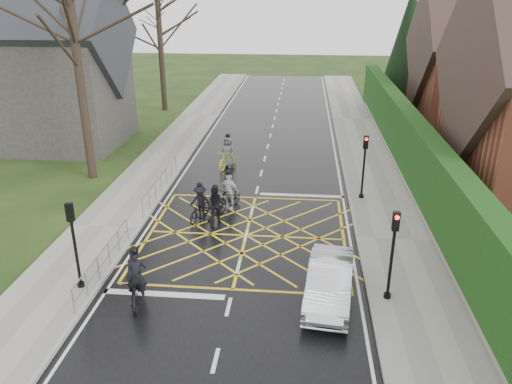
% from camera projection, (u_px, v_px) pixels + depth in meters
% --- Properties ---
extents(ground, '(120.00, 120.00, 0.00)m').
position_uv_depth(ground, '(246.00, 236.00, 20.60)').
color(ground, black).
rests_on(ground, ground).
extents(road, '(9.00, 80.00, 0.01)m').
position_uv_depth(road, '(246.00, 235.00, 20.60)').
color(road, black).
rests_on(road, ground).
extents(sidewalk_right, '(3.00, 80.00, 0.15)m').
position_uv_depth(sidewalk_right, '(394.00, 240.00, 20.05)').
color(sidewalk_right, gray).
rests_on(sidewalk_right, ground).
extents(sidewalk_left, '(3.00, 80.00, 0.15)m').
position_uv_depth(sidewalk_left, '(105.00, 228.00, 21.10)').
color(sidewalk_left, gray).
rests_on(sidewalk_left, ground).
extents(stone_wall, '(0.50, 38.00, 0.70)m').
position_uv_depth(stone_wall, '(411.00, 182.00, 25.32)').
color(stone_wall, slate).
rests_on(stone_wall, ground).
extents(hedge, '(0.90, 38.00, 2.80)m').
position_uv_depth(hedge, '(415.00, 149.00, 24.66)').
color(hedge, black).
rests_on(hedge, stone_wall).
extents(house_far, '(9.80, 8.80, 10.30)m').
position_uv_depth(house_far, '(488.00, 68.00, 34.24)').
color(house_far, brown).
rests_on(house_far, ground).
extents(conifer, '(4.60, 4.60, 10.00)m').
position_uv_depth(conifer, '(408.00, 45.00, 41.71)').
color(conifer, black).
rests_on(conifer, ground).
extents(church, '(8.80, 7.80, 11.00)m').
position_uv_depth(church, '(51.00, 67.00, 30.95)').
color(church, '#2D2B28').
rests_on(church, ground).
extents(tree_near, '(9.24, 9.24, 11.44)m').
position_uv_depth(tree_near, '(72.00, 23.00, 23.90)').
color(tree_near, black).
rests_on(tree_near, ground).
extents(tree_mid, '(10.08, 10.08, 12.48)m').
position_uv_depth(tree_mid, '(111.00, 2.00, 31.07)').
color(tree_mid, black).
rests_on(tree_mid, ground).
extents(tree_far, '(8.40, 8.40, 10.40)m').
position_uv_depth(tree_far, '(159.00, 19.00, 38.93)').
color(tree_far, black).
rests_on(tree_far, ground).
extents(railing_south, '(0.05, 5.04, 1.03)m').
position_uv_depth(railing_south, '(103.00, 256.00, 17.49)').
color(railing_south, slate).
rests_on(railing_south, ground).
extents(railing_north, '(0.05, 6.04, 1.03)m').
position_uv_depth(railing_north, '(161.00, 180.00, 24.39)').
color(railing_north, slate).
rests_on(railing_north, ground).
extents(traffic_light_ne, '(0.24, 0.31, 3.21)m').
position_uv_depth(traffic_light_ne, '(364.00, 168.00, 23.39)').
color(traffic_light_ne, black).
rests_on(traffic_light_ne, ground).
extents(traffic_light_se, '(0.24, 0.31, 3.21)m').
position_uv_depth(traffic_light_se, '(392.00, 257.00, 15.66)').
color(traffic_light_se, black).
rests_on(traffic_light_se, ground).
extents(traffic_light_sw, '(0.24, 0.31, 3.21)m').
position_uv_depth(traffic_light_sw, '(75.00, 247.00, 16.27)').
color(traffic_light_sw, black).
rests_on(traffic_light_sw, ground).
extents(cyclist_rear, '(1.21, 2.18, 2.00)m').
position_uv_depth(cyclist_rear, '(137.00, 285.00, 16.03)').
color(cyclist_rear, black).
rests_on(cyclist_rear, ground).
extents(cyclist_back, '(0.84, 1.81, 1.77)m').
position_uv_depth(cyclist_back, '(216.00, 209.00, 21.47)').
color(cyclist_back, black).
rests_on(cyclist_back, ground).
extents(cyclist_mid, '(1.13, 1.85, 1.70)m').
position_uv_depth(cyclist_mid, '(200.00, 206.00, 21.89)').
color(cyclist_mid, black).
rests_on(cyclist_mid, ground).
extents(cyclist_front, '(1.27, 1.94, 1.89)m').
position_uv_depth(cyclist_front, '(229.00, 195.00, 22.81)').
color(cyclist_front, black).
rests_on(cyclist_front, ground).
extents(cyclist_lead, '(1.28, 2.14, 1.96)m').
position_uv_depth(cyclist_lead, '(228.00, 156.00, 28.15)').
color(cyclist_lead, yellow).
rests_on(cyclist_lead, ground).
extents(car, '(1.84, 4.17, 1.33)m').
position_uv_depth(car, '(330.00, 281.00, 16.18)').
color(car, silver).
rests_on(car, ground).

